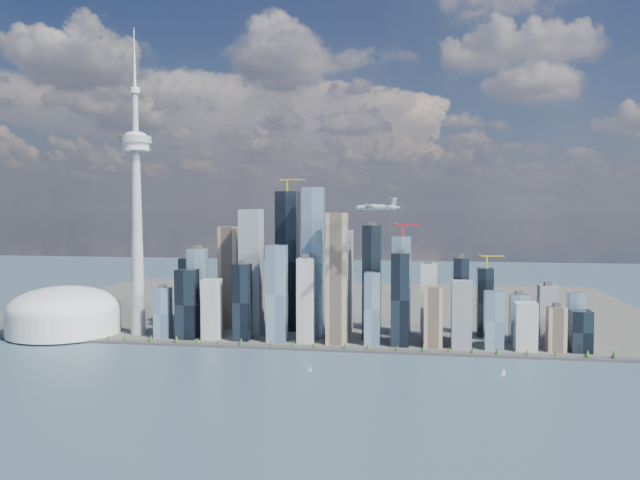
% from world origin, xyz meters
% --- Properties ---
extents(ground, '(4000.00, 4000.00, 0.00)m').
position_xyz_m(ground, '(0.00, 0.00, 0.00)').
color(ground, '#364C5E').
rests_on(ground, ground).
extents(seawall, '(1100.00, 22.00, 4.00)m').
position_xyz_m(seawall, '(0.00, 250.00, 2.00)').
color(seawall, '#383838').
rests_on(seawall, ground).
extents(land, '(1400.00, 900.00, 3.00)m').
position_xyz_m(land, '(0.00, 700.00, 1.50)').
color(land, '#4C4C47').
rests_on(land, ground).
extents(shoreline_trees, '(960.53, 7.20, 8.80)m').
position_xyz_m(shoreline_trees, '(0.00, 250.00, 8.78)').
color(shoreline_trees, '#3F2D1E').
rests_on(shoreline_trees, seawall).
extents(skyscraper_cluster, '(736.00, 142.00, 286.93)m').
position_xyz_m(skyscraper_cluster, '(59.61, 336.81, 89.66)').
color(skyscraper_cluster, black).
rests_on(skyscraper_cluster, land).
extents(needle_tower, '(56.00, 56.00, 550.50)m').
position_xyz_m(needle_tower, '(-300.00, 310.00, 235.84)').
color(needle_tower, gray).
rests_on(needle_tower, land).
extents(dome_stadium, '(200.00, 200.00, 86.00)m').
position_xyz_m(dome_stadium, '(-440.00, 300.00, 39.44)').
color(dome_stadium, silver).
rests_on(dome_stadium, land).
extents(airplane, '(74.42, 66.49, 18.54)m').
position_xyz_m(airplane, '(138.89, 227.52, 234.83)').
color(airplane, silver).
rests_on(airplane, ground).
extents(sailboat_west, '(6.99, 2.55, 9.66)m').
position_xyz_m(sailboat_west, '(52.24, 116.66, 3.10)').
color(sailboat_west, white).
rests_on(sailboat_west, ground).
extents(sailboat_east, '(6.73, 3.60, 9.43)m').
position_xyz_m(sailboat_east, '(322.99, 140.46, 3.03)').
color(sailboat_east, white).
rests_on(sailboat_east, ground).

